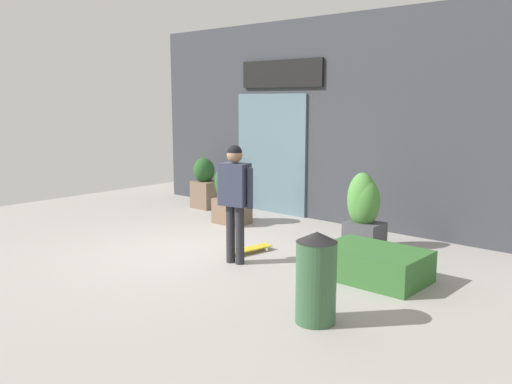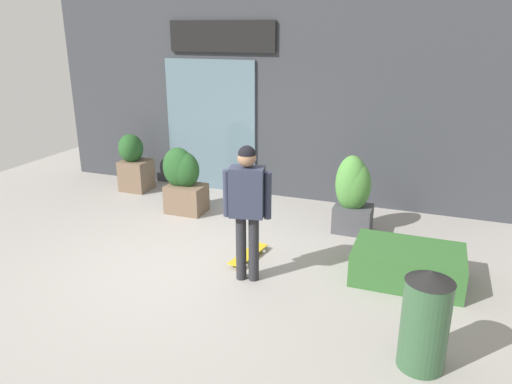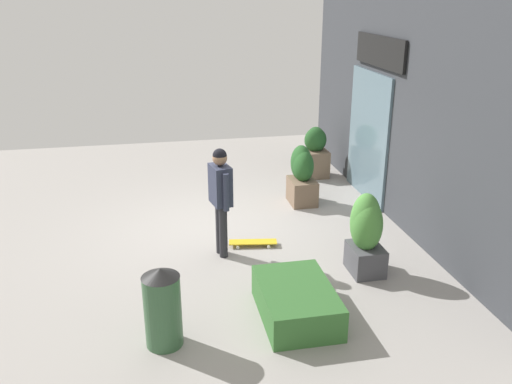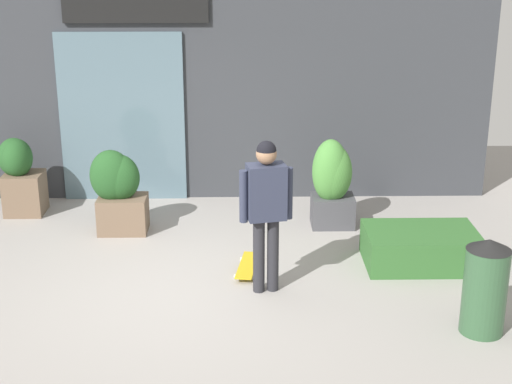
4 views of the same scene
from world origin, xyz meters
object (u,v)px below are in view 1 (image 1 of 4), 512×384
(planter_box_right, at_px, (363,209))
(trash_bin, at_px, (316,277))
(planter_box_mid, at_px, (205,181))
(skateboarder, at_px, (235,191))
(planter_box_left, at_px, (230,193))
(skateboard, at_px, (250,249))

(planter_box_right, xyz_separation_m, trash_bin, (1.19, -2.97, -0.14))
(planter_box_right, xyz_separation_m, planter_box_mid, (-4.36, 0.59, -0.04))
(skateboarder, relative_size, planter_box_mid, 1.57)
(planter_box_mid, xyz_separation_m, trash_bin, (5.55, -3.55, -0.10))
(planter_box_left, xyz_separation_m, trash_bin, (4.06, -2.82, -0.09))
(planter_box_left, bearing_deg, skateboarder, -43.89)
(planter_box_left, height_order, trash_bin, planter_box_left)
(skateboarder, distance_m, trash_bin, 2.42)
(skateboarder, relative_size, skateboard, 2.17)
(trash_bin, bearing_deg, skateboarder, 155.44)
(planter_box_left, xyz_separation_m, planter_box_right, (2.86, 0.15, 0.05))
(skateboarder, xyz_separation_m, skateboard, (-0.20, 0.54, -1.01))
(planter_box_right, height_order, planter_box_mid, planter_box_right)
(skateboard, relative_size, trash_bin, 0.80)
(planter_box_right, bearing_deg, trash_bin, -68.08)
(skateboarder, relative_size, planter_box_right, 1.42)
(skateboard, bearing_deg, planter_box_left, 61.29)
(skateboarder, height_order, planter_box_left, skateboarder)
(planter_box_left, bearing_deg, planter_box_right, 2.93)
(skateboarder, bearing_deg, skateboard, 8.81)
(skateboard, relative_size, planter_box_mid, 0.73)
(planter_box_left, bearing_deg, skateboard, -37.26)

